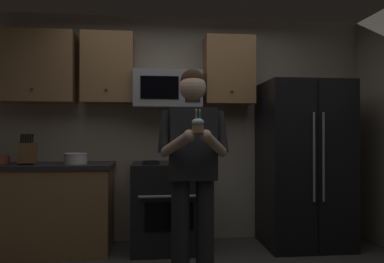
% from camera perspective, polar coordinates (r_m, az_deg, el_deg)
% --- Properties ---
extents(wall_back, '(4.40, 0.10, 2.60)m').
position_cam_1_polar(wall_back, '(4.34, -2.01, 0.53)').
color(wall_back, '#B7AD99').
rests_on(wall_back, ground).
extents(oven_range, '(0.76, 0.70, 0.93)m').
position_cam_1_polar(oven_range, '(4.01, -3.78, -11.43)').
color(oven_range, black).
rests_on(oven_range, ground).
extents(microwave, '(0.74, 0.41, 0.40)m').
position_cam_1_polar(microwave, '(4.09, -3.84, 6.49)').
color(microwave, '#9EA0A5').
extents(refrigerator, '(0.90, 0.75, 1.80)m').
position_cam_1_polar(refrigerator, '(4.25, 16.97, -4.83)').
color(refrigerator, black).
rests_on(refrigerator, ground).
extents(cabinet_row_upper, '(2.78, 0.36, 0.76)m').
position_cam_1_polar(cabinet_row_upper, '(4.19, -11.86, 9.50)').
color(cabinet_row_upper, '#9E7247').
extents(counter_left, '(1.44, 0.66, 0.92)m').
position_cam_1_polar(counter_left, '(4.19, -22.21, -10.93)').
color(counter_left, '#9E7247').
rests_on(counter_left, ground).
extents(knife_block, '(0.16, 0.15, 0.32)m').
position_cam_1_polar(knife_block, '(4.11, -24.22, -3.05)').
color(knife_block, brown).
rests_on(knife_block, counter_left).
extents(bowl_large_white, '(0.24, 0.24, 0.11)m').
position_cam_1_polar(bowl_large_white, '(4.00, -17.65, -3.98)').
color(bowl_large_white, white).
rests_on(bowl_large_white, counter_left).
extents(bowl_small_colored, '(0.19, 0.19, 0.09)m').
position_cam_1_polar(bowl_small_colored, '(4.29, -27.69, -3.87)').
color(bowl_small_colored, '#B24C3F').
rests_on(bowl_small_colored, counter_left).
extents(person, '(0.60, 0.48, 1.76)m').
position_cam_1_polar(person, '(2.98, 0.13, -4.91)').
color(person, '#262628').
rests_on(person, ground).
extents(cupcake, '(0.09, 0.09, 0.17)m').
position_cam_1_polar(cupcake, '(2.64, 0.92, 0.99)').
color(cupcake, '#A87F56').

